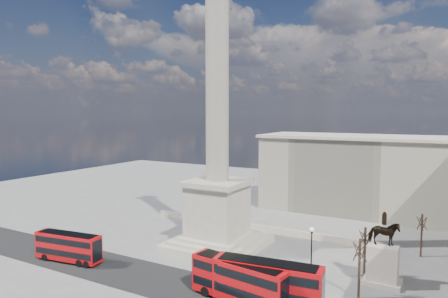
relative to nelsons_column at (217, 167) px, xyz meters
name	(u,v)px	position (x,y,z in m)	size (l,w,h in m)	color
ground	(201,256)	(0.00, -5.00, -12.92)	(180.00, 180.00, 0.00)	gray
asphalt_road	(191,289)	(5.00, -15.00, -12.91)	(120.00, 9.00, 0.01)	#262626
nelsons_column	(217,167)	(0.00, 0.00, 0.00)	(14.00, 14.00, 49.85)	beige
balustrade_wall	(247,226)	(0.00, 11.00, -12.37)	(40.00, 0.60, 1.10)	beige
building_northeast	(382,175)	(20.00, 35.00, -4.59)	(51.00, 17.00, 16.60)	beige
red_bus_a	(69,247)	(-15.43, -16.17, -10.73)	(10.51, 3.69, 4.17)	red
red_bus_b	(240,281)	(11.75, -15.25, -10.40)	(12.11, 4.27, 4.80)	red
red_bus_c	(268,282)	(14.81, -14.26, -10.31)	(12.50, 4.15, 4.97)	red
victorian_lamp	(311,248)	(16.70, -4.29, -9.01)	(0.57, 0.57, 6.63)	black
equestrian_statue	(383,259)	(25.19, -2.20, -9.65)	(4.52, 3.39, 9.27)	beige
bare_tree_near	(360,249)	(23.36, -7.68, -7.06)	(1.70, 1.70, 7.43)	#332319
bare_tree_mid	(365,236)	(22.85, -1.24, -7.36)	(1.86, 1.86, 7.05)	#332319
bare_tree_far	(422,221)	(28.85, 10.89, -7.56)	(1.67, 1.67, 6.80)	#332319
pedestrian_walking	(273,280)	(13.52, -9.57, -12.03)	(0.64, 0.42, 1.77)	#232822
pedestrian_crossing	(199,271)	(3.94, -11.50, -12.16)	(0.89, 0.37, 1.52)	#232822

